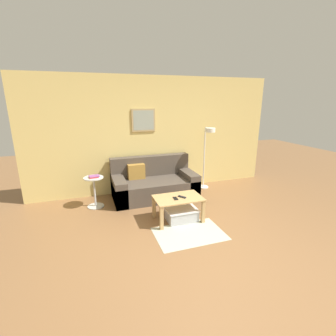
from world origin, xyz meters
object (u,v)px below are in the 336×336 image
(couch, at_px, (154,184))
(book_stack, at_px, (94,177))
(storage_bin, at_px, (181,214))
(cell_phone, at_px, (175,198))
(remote_control, at_px, (182,197))
(floor_lamp, at_px, (208,147))
(side_table, at_px, (94,189))
(coffee_table, at_px, (178,202))

(couch, distance_m, book_stack, 1.28)
(storage_bin, relative_size, cell_phone, 3.88)
(remote_control, bearing_deg, storage_bin, -168.64)
(remote_control, bearing_deg, couch, 64.26)
(storage_bin, distance_m, floor_lamp, 1.89)
(couch, distance_m, cell_phone, 1.23)
(remote_control, bearing_deg, floor_lamp, 13.99)
(storage_bin, bearing_deg, side_table, 142.53)
(storage_bin, distance_m, side_table, 1.78)
(side_table, bearing_deg, storage_bin, -37.47)
(coffee_table, distance_m, cell_phone, 0.12)
(couch, xyz_separation_m, cell_phone, (0.04, -1.22, 0.15))
(storage_bin, relative_size, book_stack, 2.65)
(side_table, bearing_deg, cell_phone, -40.08)
(couch, bearing_deg, book_stack, -172.94)
(cell_phone, bearing_deg, floor_lamp, 49.20)
(remote_control, bearing_deg, book_stack, 109.18)
(coffee_table, distance_m, remote_control, 0.12)
(side_table, relative_size, remote_control, 4.06)
(couch, distance_m, floor_lamp, 1.47)
(remote_control, distance_m, cell_phone, 0.13)
(storage_bin, bearing_deg, remote_control, 45.17)
(coffee_table, bearing_deg, floor_lamp, 45.72)
(coffee_table, bearing_deg, storage_bin, -28.86)
(couch, bearing_deg, coffee_table, -84.83)
(storage_bin, bearing_deg, cell_phone, -177.01)
(floor_lamp, distance_m, remote_control, 1.75)
(coffee_table, height_order, cell_phone, cell_phone)
(couch, height_order, remote_control, couch)
(storage_bin, relative_size, floor_lamp, 0.37)
(side_table, relative_size, book_stack, 2.97)
(book_stack, xyz_separation_m, cell_phone, (1.27, -1.07, -0.20))
(couch, xyz_separation_m, side_table, (-1.24, -0.14, 0.08))
(couch, height_order, side_table, couch)
(floor_lamp, xyz_separation_m, cell_phone, (-1.23, -1.24, -0.59))
(floor_lamp, bearing_deg, storage_bin, -132.23)
(coffee_table, height_order, side_table, side_table)
(remote_control, relative_size, cell_phone, 1.07)
(book_stack, bearing_deg, cell_phone, -40.09)
(couch, relative_size, cell_phone, 12.61)
(book_stack, distance_m, remote_control, 1.76)
(couch, relative_size, floor_lamp, 1.22)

